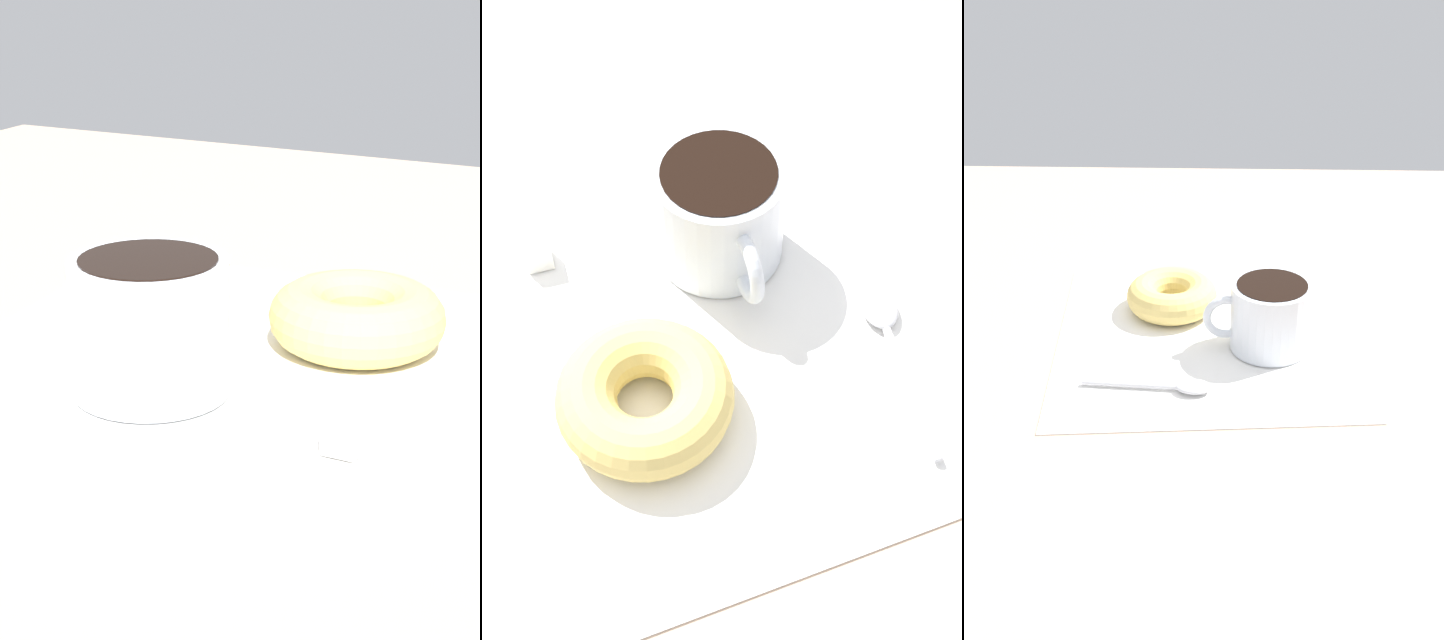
{
  "view_description": "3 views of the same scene",
  "coord_description": "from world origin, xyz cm",
  "views": [
    {
      "loc": [
        -27.46,
        53.29,
        24.1
      ],
      "look_at": [
        -1.19,
        -0.06,
        2.3
      ],
      "focal_mm": 60.0,
      "sensor_mm": 36.0,
      "label": 1
    },
    {
      "loc": [
        -9.96,
        -30.66,
        48.05
      ],
      "look_at": [
        -1.19,
        -0.06,
        2.3
      ],
      "focal_mm": 50.0,
      "sensor_mm": 36.0,
      "label": 2
    },
    {
      "loc": [
        66.68,
        2.08,
        42.23
      ],
      "look_at": [
        -1.19,
        -0.06,
        2.3
      ],
      "focal_mm": 40.0,
      "sensor_mm": 36.0,
      "label": 3
    }
  ],
  "objects": [
    {
      "name": "sugar_cube",
      "position": [
        -11.46,
        9.4,
        1.2
      ],
      "size": [
        1.79,
        1.79,
        1.79
      ],
      "primitive_type": "cube",
      "color": "white",
      "rests_on": "napkin"
    },
    {
      "name": "ground_plane",
      "position": [
        0.0,
        0.0,
        -1.0
      ],
      "size": [
        120.0,
        120.0,
        2.0
      ],
      "primitive_type": "cube",
      "color": "tan"
    },
    {
      "name": "coffee_cup",
      "position": [
        0.67,
        6.96,
        4.21
      ],
      "size": [
        8.67,
        11.63,
        7.53
      ],
      "color": "silver",
      "rests_on": "napkin"
    },
    {
      "name": "spoon",
      "position": [
        9.15,
        -2.59,
        0.7
      ],
      "size": [
        2.61,
        13.16,
        0.9
      ],
      "color": "silver",
      "rests_on": "napkin"
    },
    {
      "name": "napkin",
      "position": [
        -1.19,
        -0.06,
        0.15
      ],
      "size": [
        35.04,
        35.04,
        0.3
      ],
      "primitive_type": "cube",
      "rotation": [
        0.0,
        0.0,
        0.08
      ],
      "color": "white",
      "rests_on": "ground_plane"
    },
    {
      "name": "donut",
      "position": [
        -7.09,
        -4.03,
        2.14
      ],
      "size": [
        10.68,
        10.68,
        3.69
      ],
      "primitive_type": "torus",
      "color": "#E5C66B",
      "rests_on": "napkin"
    }
  ]
}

